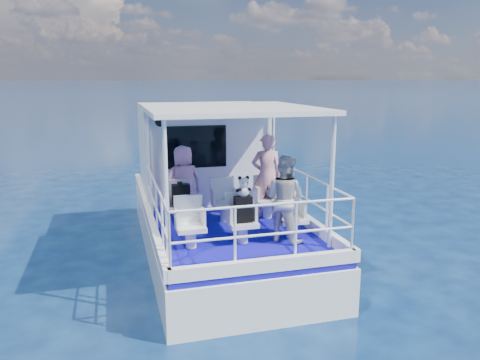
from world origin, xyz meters
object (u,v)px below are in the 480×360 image
object	(u,v)px
passenger_stbd_aft	(284,199)
panda	(244,186)
backpack_center	(243,209)
passenger_port_fwd	(184,182)

from	to	relation	value
passenger_stbd_aft	panda	size ratio (longest dim) A/B	4.35
backpack_center	passenger_port_fwd	bearing A→B (deg)	112.58
panda	passenger_stbd_aft	bearing A→B (deg)	-6.73
passenger_stbd_aft	passenger_port_fwd	bearing A→B (deg)	-3.52
backpack_center	panda	size ratio (longest dim) A/B	1.28
backpack_center	panda	xyz separation A→B (m)	(0.01, 0.02, 0.40)
backpack_center	passenger_stbd_aft	bearing A→B (deg)	-5.18
passenger_stbd_aft	backpack_center	xyz separation A→B (m)	(-0.72, 0.07, -0.15)
passenger_port_fwd	backpack_center	xyz separation A→B (m)	(0.74, -1.77, -0.14)
passenger_port_fwd	passenger_stbd_aft	xyz separation A→B (m)	(1.46, -1.84, 0.02)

